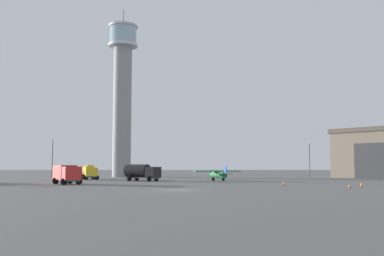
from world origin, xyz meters
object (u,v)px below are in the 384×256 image
at_px(truck_fuel_tanker_yellow, 89,171).
at_px(traffic_cone_mid_apron, 283,183).
at_px(airplane_green, 218,174).
at_px(truck_fuel_tanker_black, 141,172).
at_px(light_post_east, 309,156).
at_px(traffic_cone_near_right, 349,186).
at_px(control_tower, 122,90).
at_px(traffic_cone_near_left, 361,184).
at_px(truck_box_red, 67,173).
at_px(light_post_north, 52,155).

height_order(truck_fuel_tanker_yellow, traffic_cone_mid_apron, truck_fuel_tanker_yellow).
bearing_deg(airplane_green, traffic_cone_mid_apron, -176.72).
bearing_deg(truck_fuel_tanker_black, light_post_east, 64.77).
bearing_deg(truck_fuel_tanker_yellow, airplane_green, 52.76).
bearing_deg(truck_fuel_tanker_yellow, traffic_cone_near_right, 30.88).
height_order(traffic_cone_near_right, traffic_cone_mid_apron, traffic_cone_mid_apron).
relative_size(control_tower, truck_fuel_tanker_black, 5.96).
height_order(control_tower, airplane_green, control_tower).
bearing_deg(traffic_cone_near_left, airplane_green, 127.55).
bearing_deg(truck_fuel_tanker_black, traffic_cone_mid_apron, -6.09).
relative_size(airplane_green, truck_fuel_tanker_yellow, 1.28).
distance_m(truck_box_red, truck_fuel_tanker_black, 16.20).
relative_size(truck_box_red, traffic_cone_near_left, 9.09).
distance_m(airplane_green, light_post_north, 41.57).
height_order(airplane_green, traffic_cone_mid_apron, airplane_green).
xyz_separation_m(truck_box_red, traffic_cone_mid_apron, (31.60, -4.55, -1.28)).
distance_m(light_post_north, traffic_cone_mid_apron, 58.28).
bearing_deg(control_tower, light_post_north, -155.08).
bearing_deg(truck_box_red, truck_fuel_tanker_yellow, 150.06).
bearing_deg(traffic_cone_near_left, traffic_cone_near_right, -138.05).
height_order(airplane_green, traffic_cone_near_right, airplane_green).
xyz_separation_m(truck_fuel_tanker_black, traffic_cone_near_left, (30.88, -21.63, -1.32)).
bearing_deg(light_post_east, control_tower, 175.07).
height_order(truck_fuel_tanker_yellow, truck_fuel_tanker_black, truck_fuel_tanker_black).
height_order(truck_fuel_tanker_black, traffic_cone_mid_apron, truck_fuel_tanker_black).
bearing_deg(light_post_north, truck_fuel_tanker_yellow, -48.05).
bearing_deg(airplane_green, control_tower, 18.25).
bearing_deg(airplane_green, truck_fuel_tanker_black, 71.81).
bearing_deg(truck_fuel_tanker_black, airplane_green, 34.71).
relative_size(airplane_green, light_post_east, 1.06).
relative_size(control_tower, light_post_east, 4.96).
distance_m(light_post_east, traffic_cone_near_left, 45.89).
height_order(airplane_green, truck_box_red, truck_box_red).
relative_size(truck_box_red, light_post_east, 0.78).
bearing_deg(truck_fuel_tanker_yellow, light_post_north, -158.34).
xyz_separation_m(truck_fuel_tanker_yellow, traffic_cone_near_left, (42.01, -29.77, -1.26)).
height_order(light_post_north, traffic_cone_near_left, light_post_north).
bearing_deg(light_post_east, traffic_cone_near_right, -100.67).
xyz_separation_m(airplane_green, light_post_north, (-36.18, 20.07, 4.01)).
height_order(truck_fuel_tanker_yellow, traffic_cone_near_left, truck_fuel_tanker_yellow).
distance_m(truck_box_red, truck_fuel_tanker_yellow, 20.95).
relative_size(truck_box_red, light_post_north, 0.74).
relative_size(truck_fuel_tanker_yellow, truck_fuel_tanker_black, 1.00).
bearing_deg(truck_fuel_tanker_black, truck_fuel_tanker_yellow, 176.43).
bearing_deg(light_post_north, control_tower, 24.92).
bearing_deg(control_tower, truck_box_red, -93.34).
bearing_deg(traffic_cone_near_right, truck_fuel_tanker_black, 140.17).
distance_m(control_tower, traffic_cone_near_right, 66.10).
distance_m(truck_fuel_tanker_yellow, traffic_cone_near_left, 51.50).
bearing_deg(traffic_cone_mid_apron, truck_box_red, 171.80).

